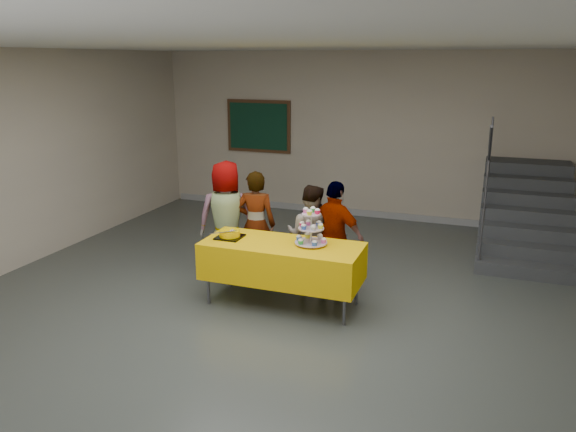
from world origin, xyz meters
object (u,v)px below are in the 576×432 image
(schoolchild_a, at_px, (227,218))
(schoolchild_d, at_px, (335,236))
(bake_table, at_px, (282,261))
(cupcake_stand, at_px, (311,230))
(schoolchild_c, at_px, (310,235))
(noticeboard, at_px, (259,126))
(bear_cake, at_px, (230,233))
(staircase, at_px, (524,216))
(schoolchild_b, at_px, (256,224))

(schoolchild_a, relative_size, schoolchild_d, 1.11)
(bake_table, relative_size, cupcake_stand, 4.22)
(cupcake_stand, relative_size, schoolchild_c, 0.33)
(schoolchild_d, bearing_deg, bake_table, 73.89)
(schoolchild_a, xyz_separation_m, noticeboard, (-1.01, 3.48, 0.82))
(bear_cake, bearing_deg, schoolchild_c, 43.22)
(bear_cake, distance_m, noticeboard, 4.49)
(bear_cake, relative_size, schoolchild_d, 0.25)
(staircase, bearing_deg, schoolchild_c, -135.38)
(bear_cake, xyz_separation_m, noticeboard, (-1.40, 4.19, 0.77))
(bear_cake, bearing_deg, schoolchild_d, 31.57)
(bear_cake, bearing_deg, cupcake_stand, 4.75)
(schoolchild_b, height_order, schoolchild_c, schoolchild_b)
(schoolchild_b, bearing_deg, staircase, -155.99)
(schoolchild_a, distance_m, schoolchild_b, 0.41)
(bake_table, xyz_separation_m, schoolchild_c, (0.12, 0.72, 0.11))
(cupcake_stand, relative_size, staircase, 0.19)
(schoolchild_d, relative_size, staircase, 0.59)
(staircase, bearing_deg, schoolchild_a, -145.45)
(schoolchild_c, distance_m, noticeboard, 4.19)
(cupcake_stand, xyz_separation_m, staircase, (2.44, 3.27, -0.46))
(bear_cake, bearing_deg, noticeboard, 108.46)
(schoolchild_c, bearing_deg, noticeboard, -58.57)
(schoolchild_c, relative_size, noticeboard, 1.02)
(cupcake_stand, bearing_deg, bake_table, -168.49)
(bake_table, distance_m, cupcake_stand, 0.52)
(cupcake_stand, distance_m, staircase, 4.11)
(bake_table, height_order, cupcake_stand, cupcake_stand)
(schoolchild_c, bearing_deg, schoolchild_d, 171.33)
(bear_cake, distance_m, schoolchild_d, 1.33)
(staircase, bearing_deg, bake_table, -129.65)
(bake_table, bearing_deg, bear_cake, -178.67)
(schoolchild_a, height_order, schoolchild_d, schoolchild_a)
(bake_table, xyz_separation_m, schoolchild_b, (-0.66, 0.75, 0.17))
(bake_table, relative_size, schoolchild_b, 1.30)
(cupcake_stand, distance_m, noticeboard, 4.81)
(bake_table, xyz_separation_m, staircase, (2.77, 3.34, -0.07))
(schoolchild_a, xyz_separation_m, schoolchild_c, (1.18, 0.02, -0.12))
(schoolchild_d, bearing_deg, cupcake_stand, 96.51)
(schoolchild_b, height_order, noticeboard, noticeboard)
(bake_table, bearing_deg, schoolchild_c, 80.93)
(schoolchild_a, distance_m, schoolchild_d, 1.52)
(cupcake_stand, bearing_deg, schoolchild_d, 78.66)
(bear_cake, bearing_deg, schoolchild_a, 118.78)
(schoolchild_b, bearing_deg, schoolchild_a, -6.91)
(bear_cake, height_order, schoolchild_c, schoolchild_c)
(cupcake_stand, distance_m, schoolchild_d, 0.67)
(schoolchild_d, relative_size, noticeboard, 1.08)
(bake_table, distance_m, noticeboard, 4.78)
(schoolchild_a, bearing_deg, schoolchild_b, 164.43)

